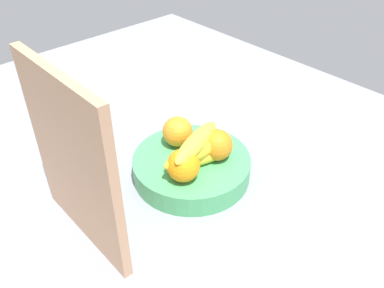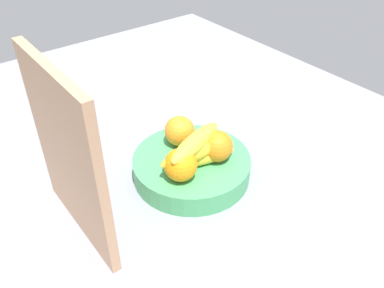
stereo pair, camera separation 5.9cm
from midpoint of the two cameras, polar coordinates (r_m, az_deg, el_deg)
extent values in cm
cube|color=gray|center=(97.27, 1.70, -5.09)|extent=(180.00, 140.00, 3.00)
cylinder|color=#46A260|center=(94.59, 1.80, -3.25)|extent=(27.21, 27.21, 5.17)
sphere|color=orange|center=(95.39, 0.03, 1.82)|extent=(7.17, 7.17, 7.17)
sphere|color=orange|center=(85.34, 0.38, -3.00)|extent=(7.17, 7.17, 7.17)
sphere|color=orange|center=(90.93, 5.41, -0.35)|extent=(7.17, 7.17, 7.17)
ellipsoid|color=yellow|center=(89.90, 2.66, -1.97)|extent=(8.83, 17.42, 4.00)
ellipsoid|color=yellow|center=(87.87, 2.31, -1.18)|extent=(4.91, 17.19, 4.00)
ellipsoid|color=yellow|center=(86.99, 2.44, 0.18)|extent=(9.15, 17.39, 4.00)
cube|color=tan|center=(75.05, -14.85, -1.82)|extent=(28.01, 1.95, 36.00)
camera|label=1|loc=(0.03, -88.12, 1.39)|focal=37.96mm
camera|label=2|loc=(0.03, 91.88, -1.39)|focal=37.96mm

